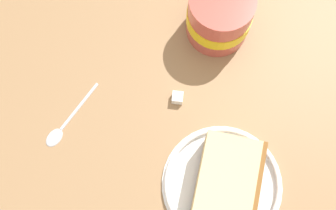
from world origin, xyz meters
TOP-DOWN VIEW (x-y plane):
  - ground_plane at (0.00, 0.00)cm, footprint 125.39×125.39cm
  - small_plate at (-7.87, 0.71)cm, footprint 16.90×16.90cm
  - cake_slice at (-8.09, 0.55)cm, footprint 13.23×13.88cm
  - tea_mug at (10.67, -14.75)cm, footprint 10.66×9.96cm
  - teaspoon at (13.21, 13.01)cm, footprint 4.13×11.57cm
  - sugar_cube at (5.76, -2.68)cm, footprint 2.24×2.24cm

SIDE VIEW (x-z plane):
  - ground_plane at x=0.00cm, z-range -3.92..0.00cm
  - teaspoon at x=13.21cm, z-range -0.05..0.75cm
  - small_plate at x=-7.87cm, z-range -0.02..1.53cm
  - sugar_cube at x=5.76cm, z-range 0.00..1.58cm
  - cake_slice at x=-8.09cm, z-range 0.89..7.08cm
  - tea_mug at x=10.67cm, z-range 0.01..9.09cm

